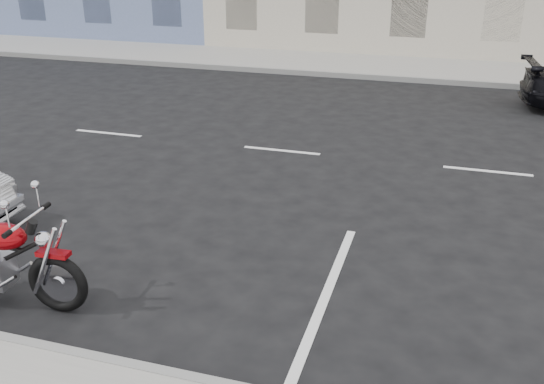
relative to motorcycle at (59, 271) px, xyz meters
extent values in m
plane|color=black|center=(2.88, 6.21, -0.54)|extent=(120.00, 120.00, 0.00)
cube|color=gray|center=(-2.12, 14.91, -0.47)|extent=(80.00, 3.40, 0.15)
cube|color=gray|center=(-2.12, 13.21, -0.46)|extent=(80.00, 0.12, 0.16)
torus|color=black|center=(0.81, 0.05, -0.18)|extent=(0.75, 0.17, 0.75)
cube|color=maroon|center=(0.81, 0.05, 0.21)|extent=(0.39, 0.17, 0.06)
cube|color=gray|center=(-0.05, 0.00, -0.12)|extent=(0.49, 0.36, 0.38)
ellipsoid|color=maroon|center=(0.17, 0.01, 0.35)|extent=(0.65, 0.42, 0.30)
cube|color=black|center=(-0.42, -0.03, 0.33)|extent=(0.71, 0.33, 0.10)
cylinder|color=silver|center=(0.55, 0.04, 0.61)|extent=(0.09, 0.78, 0.04)
sphere|color=silver|center=(0.70, 0.05, 0.37)|extent=(0.19, 0.19, 0.19)
cylinder|color=silver|center=(-0.41, -0.18, -0.30)|extent=(1.06, 0.16, 0.09)
cylinder|color=silver|center=(-0.43, 0.13, -0.30)|extent=(1.06, 0.16, 0.09)
cylinder|color=silver|center=(0.75, 0.05, 0.15)|extent=(0.43, 0.08, 0.89)
cylinder|color=black|center=(0.19, 0.01, 0.07)|extent=(0.90, 0.11, 0.55)
camera|label=1|loc=(4.08, -5.03, 3.56)|focal=40.00mm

